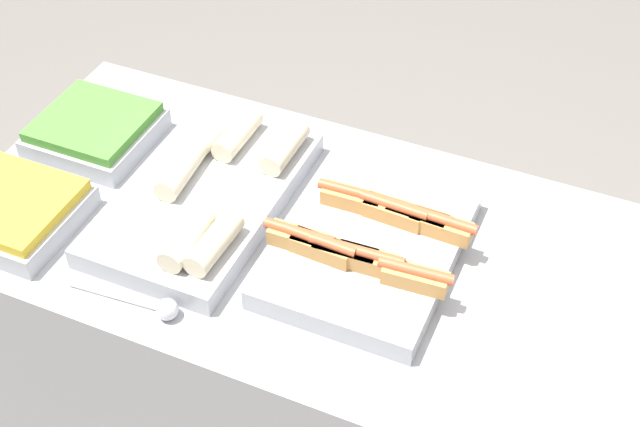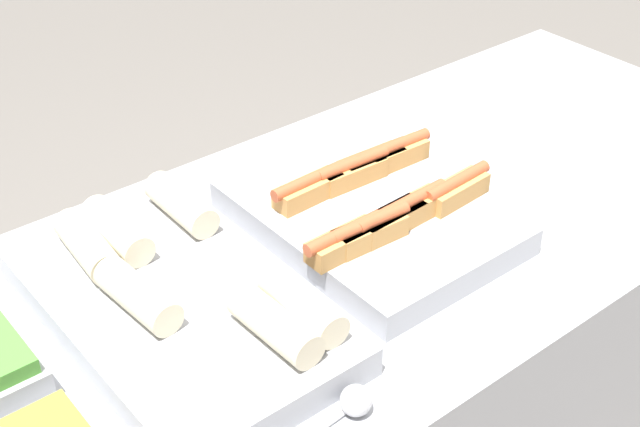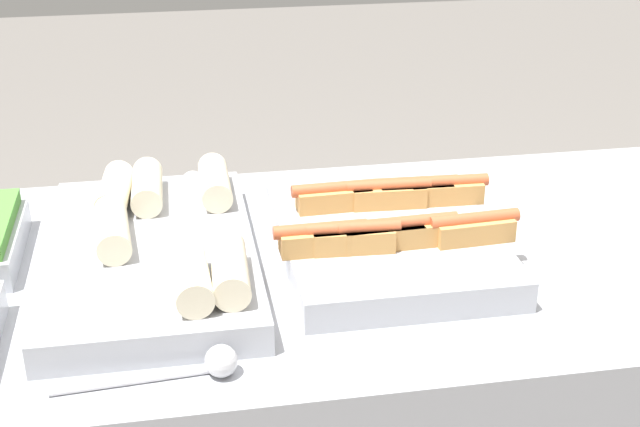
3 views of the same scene
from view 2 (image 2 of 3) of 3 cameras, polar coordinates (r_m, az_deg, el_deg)
name	(u,v)px [view 2 (image 2 of 3)]	position (r m, az deg, el deg)	size (l,w,h in m)	color
counter	(367,400)	(1.84, 3.01, -11.82)	(1.84, 0.77, 0.86)	#A8AAB2
tray_hotdogs	(372,212)	(1.53, 3.32, 0.11)	(0.40, 0.47, 0.10)	#A8AAB2
tray_wraps	(178,299)	(1.36, -9.09, -5.43)	(0.33, 0.56, 0.10)	#A8AAB2
serving_spoon_near	(343,410)	(1.20, 1.47, -12.48)	(0.24, 0.04, 0.04)	silver
serving_spoon_far	(116,209)	(1.61, -12.95, 0.30)	(0.23, 0.04, 0.04)	silver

